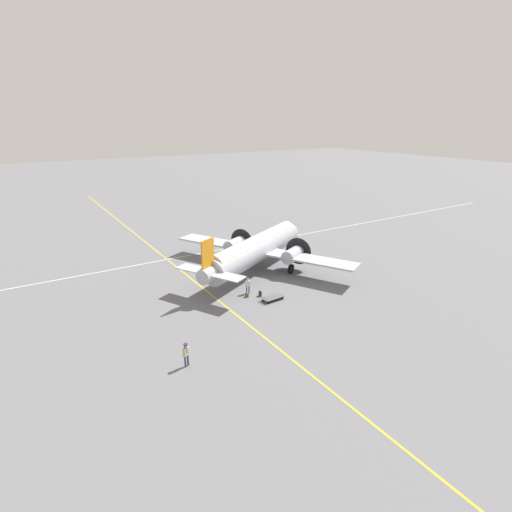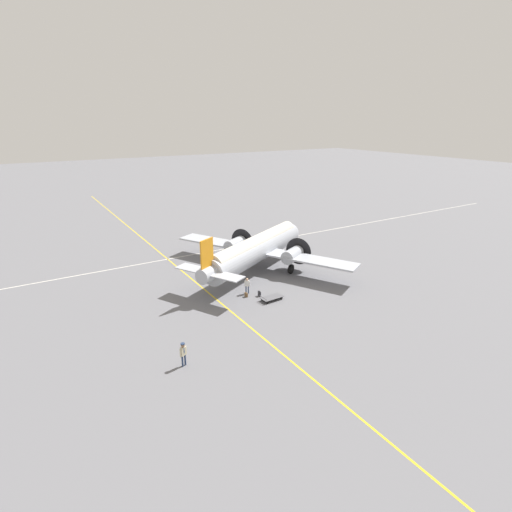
{
  "view_description": "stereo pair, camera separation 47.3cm",
  "coord_description": "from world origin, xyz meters",
  "px_view_note": "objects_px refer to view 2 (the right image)",
  "views": [
    {
      "loc": [
        36.79,
        -23.11,
        16.78
      ],
      "look_at": [
        0.0,
        0.0,
        1.79
      ],
      "focal_mm": 28.0,
      "sensor_mm": 36.0,
      "label": 1
    },
    {
      "loc": [
        37.04,
        -22.71,
        16.78
      ],
      "look_at": [
        0.0,
        0.0,
        1.79
      ],
      "focal_mm": 28.0,
      "sensor_mm": 36.0,
      "label": 2
    }
  ],
  "objects_px": {
    "suitcase_near_door": "(246,295)",
    "baggage_cart": "(272,297)",
    "airliner_main": "(258,248)",
    "suitcase_upright_spare": "(259,294)",
    "passenger_boarding": "(247,284)",
    "crew_foreground": "(183,352)"
  },
  "relations": [
    {
      "from": "suitcase_near_door",
      "to": "baggage_cart",
      "type": "height_order",
      "value": "baggage_cart"
    },
    {
      "from": "airliner_main",
      "to": "suitcase_upright_spare",
      "type": "relative_size",
      "value": 38.89
    },
    {
      "from": "passenger_boarding",
      "to": "suitcase_near_door",
      "type": "relative_size",
      "value": 3.54
    },
    {
      "from": "airliner_main",
      "to": "crew_foreground",
      "type": "height_order",
      "value": "airliner_main"
    },
    {
      "from": "suitcase_upright_spare",
      "to": "airliner_main",
      "type": "bearing_deg",
      "value": 149.29
    },
    {
      "from": "suitcase_near_door",
      "to": "passenger_boarding",
      "type": "bearing_deg",
      "value": 142.36
    },
    {
      "from": "suitcase_upright_spare",
      "to": "crew_foreground",
      "type": "bearing_deg",
      "value": -56.38
    },
    {
      "from": "suitcase_near_door",
      "to": "baggage_cart",
      "type": "bearing_deg",
      "value": 41.64
    },
    {
      "from": "airliner_main",
      "to": "passenger_boarding",
      "type": "xyz_separation_m",
      "value": [
        5.21,
        -4.52,
        -1.62
      ]
    },
    {
      "from": "crew_foreground",
      "to": "baggage_cart",
      "type": "bearing_deg",
      "value": -172.99
    },
    {
      "from": "passenger_boarding",
      "to": "suitcase_upright_spare",
      "type": "distance_m",
      "value": 1.6
    },
    {
      "from": "airliner_main",
      "to": "suitcase_near_door",
      "type": "distance_m",
      "value": 8.1
    },
    {
      "from": "passenger_boarding",
      "to": "baggage_cart",
      "type": "bearing_deg",
      "value": -27.58
    },
    {
      "from": "airliner_main",
      "to": "passenger_boarding",
      "type": "bearing_deg",
      "value": -158.48
    },
    {
      "from": "suitcase_near_door",
      "to": "suitcase_upright_spare",
      "type": "relative_size",
      "value": 0.84
    },
    {
      "from": "crew_foreground",
      "to": "suitcase_upright_spare",
      "type": "height_order",
      "value": "crew_foreground"
    },
    {
      "from": "suitcase_upright_spare",
      "to": "baggage_cart",
      "type": "xyz_separation_m",
      "value": [
        1.4,
        0.55,
        0.02
      ]
    },
    {
      "from": "airliner_main",
      "to": "crew_foreground",
      "type": "xyz_separation_m",
      "value": [
        13.68,
        -14.71,
        -1.48
      ]
    },
    {
      "from": "suitcase_near_door",
      "to": "suitcase_upright_spare",
      "type": "distance_m",
      "value": 1.33
    },
    {
      "from": "crew_foreground",
      "to": "suitcase_upright_spare",
      "type": "xyz_separation_m",
      "value": [
        -7.24,
        10.89,
        -0.89
      ]
    },
    {
      "from": "crew_foreground",
      "to": "suitcase_near_door",
      "type": "bearing_deg",
      "value": -161.17
    },
    {
      "from": "airliner_main",
      "to": "passenger_boarding",
      "type": "distance_m",
      "value": 7.08
    }
  ]
}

